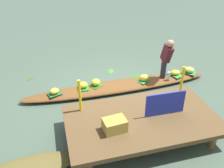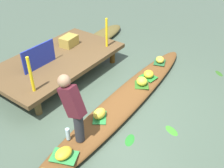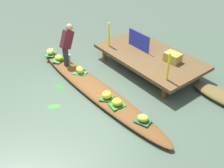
{
  "view_description": "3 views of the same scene",
  "coord_description": "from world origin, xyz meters",
  "px_view_note": "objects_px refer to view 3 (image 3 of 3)",
  "views": [
    {
      "loc": [
        1.74,
        5.73,
        3.68
      ],
      "look_at": [
        0.24,
        0.17,
        0.3
      ],
      "focal_mm": 39.12,
      "sensor_mm": 36.0,
      "label": 1
    },
    {
      "loc": [
        -3.51,
        -2.24,
        3.47
      ],
      "look_at": [
        0.21,
        0.44,
        0.26
      ],
      "focal_mm": 40.81,
      "sensor_mm": 36.0,
      "label": 2
    },
    {
      "loc": [
        4.74,
        -3.1,
        4.18
      ],
      "look_at": [
        0.46,
        0.25,
        0.37
      ],
      "focal_mm": 41.85,
      "sensor_mm": 36.0,
      "label": 3
    }
  ],
  "objects_px": {
    "banana_bunch_1": "(143,118)",
    "vendor_person": "(67,43)",
    "market_banner": "(139,41)",
    "produce_crate": "(173,57)",
    "vendor_boat": "(94,88)",
    "water_bottle": "(70,58)",
    "banana_bunch_5": "(59,57)",
    "banana_bunch_3": "(117,102)",
    "banana_bunch_0": "(107,95)",
    "banana_bunch_4": "(80,70)",
    "banana_bunch_2": "(50,51)"
  },
  "relations": [
    {
      "from": "banana_bunch_2",
      "to": "banana_bunch_3",
      "type": "relative_size",
      "value": 1.17
    },
    {
      "from": "produce_crate",
      "to": "market_banner",
      "type": "bearing_deg",
      "value": -169.19
    },
    {
      "from": "produce_crate",
      "to": "banana_bunch_4",
      "type": "bearing_deg",
      "value": -124.5
    },
    {
      "from": "banana_bunch_5",
      "to": "produce_crate",
      "type": "relative_size",
      "value": 0.68
    },
    {
      "from": "banana_bunch_3",
      "to": "market_banner",
      "type": "relative_size",
      "value": 0.29
    },
    {
      "from": "vendor_boat",
      "to": "produce_crate",
      "type": "xyz_separation_m",
      "value": [
        0.74,
        2.2,
        0.51
      ]
    },
    {
      "from": "banana_bunch_4",
      "to": "banana_bunch_0",
      "type": "bearing_deg",
      "value": -4.14
    },
    {
      "from": "banana_bunch_0",
      "to": "banana_bunch_1",
      "type": "xyz_separation_m",
      "value": [
        1.14,
        0.14,
        -0.02
      ]
    },
    {
      "from": "banana_bunch_4",
      "to": "vendor_person",
      "type": "xyz_separation_m",
      "value": [
        -0.63,
        0.02,
        0.6
      ]
    },
    {
      "from": "vendor_boat",
      "to": "banana_bunch_2",
      "type": "bearing_deg",
      "value": -178.95
    },
    {
      "from": "vendor_boat",
      "to": "banana_bunch_4",
      "type": "distance_m",
      "value": 0.77
    },
    {
      "from": "banana_bunch_3",
      "to": "vendor_boat",
      "type": "bearing_deg",
      "value": 178.32
    },
    {
      "from": "banana_bunch_4",
      "to": "produce_crate",
      "type": "height_order",
      "value": "produce_crate"
    },
    {
      "from": "banana_bunch_4",
      "to": "produce_crate",
      "type": "bearing_deg",
      "value": 55.5
    },
    {
      "from": "vendor_boat",
      "to": "banana_bunch_0",
      "type": "xyz_separation_m",
      "value": [
        0.65,
        -0.06,
        0.19
      ]
    },
    {
      "from": "banana_bunch_5",
      "to": "market_banner",
      "type": "distance_m",
      "value": 2.5
    },
    {
      "from": "water_bottle",
      "to": "vendor_person",
      "type": "bearing_deg",
      "value": -39.22
    },
    {
      "from": "banana_bunch_1",
      "to": "market_banner",
      "type": "relative_size",
      "value": 0.29
    },
    {
      "from": "banana_bunch_4",
      "to": "market_banner",
      "type": "height_order",
      "value": "market_banner"
    },
    {
      "from": "banana_bunch_1",
      "to": "banana_bunch_3",
      "type": "bearing_deg",
      "value": -172.36
    },
    {
      "from": "water_bottle",
      "to": "market_banner",
      "type": "height_order",
      "value": "market_banner"
    },
    {
      "from": "banana_bunch_3",
      "to": "banana_bunch_4",
      "type": "bearing_deg",
      "value": 177.74
    },
    {
      "from": "banana_bunch_0",
      "to": "vendor_person",
      "type": "distance_m",
      "value": 2.11
    },
    {
      "from": "market_banner",
      "to": "produce_crate",
      "type": "bearing_deg",
      "value": 11.46
    },
    {
      "from": "banana_bunch_3",
      "to": "market_banner",
      "type": "height_order",
      "value": "market_banner"
    },
    {
      "from": "banana_bunch_3",
      "to": "produce_crate",
      "type": "height_order",
      "value": "produce_crate"
    },
    {
      "from": "vendor_boat",
      "to": "water_bottle",
      "type": "xyz_separation_m",
      "value": [
        -1.48,
        0.14,
        0.21
      ]
    },
    {
      "from": "banana_bunch_0",
      "to": "banana_bunch_4",
      "type": "xyz_separation_m",
      "value": [
        -1.39,
        0.1,
        0.0
      ]
    },
    {
      "from": "vendor_boat",
      "to": "vendor_person",
      "type": "relative_size",
      "value": 4.41
    },
    {
      "from": "banana_bunch_0",
      "to": "vendor_person",
      "type": "height_order",
      "value": "vendor_person"
    },
    {
      "from": "market_banner",
      "to": "banana_bunch_1",
      "type": "bearing_deg",
      "value": -39.91
    },
    {
      "from": "banana_bunch_2",
      "to": "banana_bunch_5",
      "type": "bearing_deg",
      "value": 3.29
    },
    {
      "from": "vendor_boat",
      "to": "banana_bunch_3",
      "type": "relative_size",
      "value": 21.58
    },
    {
      "from": "banana_bunch_1",
      "to": "market_banner",
      "type": "xyz_separation_m",
      "value": [
        -2.22,
        1.9,
        0.47
      ]
    },
    {
      "from": "banana_bunch_5",
      "to": "vendor_boat",
      "type": "bearing_deg",
      "value": 1.94
    },
    {
      "from": "banana_bunch_3",
      "to": "produce_crate",
      "type": "bearing_deg",
      "value": 97.06
    },
    {
      "from": "banana_bunch_4",
      "to": "vendor_person",
      "type": "height_order",
      "value": "vendor_person"
    },
    {
      "from": "water_bottle",
      "to": "banana_bunch_4",
      "type": "bearing_deg",
      "value": -7.99
    },
    {
      "from": "banana_bunch_0",
      "to": "banana_bunch_2",
      "type": "bearing_deg",
      "value": -179.46
    },
    {
      "from": "vendor_boat",
      "to": "banana_bunch_0",
      "type": "height_order",
      "value": "banana_bunch_0"
    },
    {
      "from": "water_bottle",
      "to": "produce_crate",
      "type": "bearing_deg",
      "value": 42.8
    },
    {
      "from": "banana_bunch_1",
      "to": "water_bottle",
      "type": "distance_m",
      "value": 3.27
    },
    {
      "from": "banana_bunch_1",
      "to": "banana_bunch_3",
      "type": "xyz_separation_m",
      "value": [
        -0.78,
        -0.1,
        0.01
      ]
    },
    {
      "from": "vendor_boat",
      "to": "vendor_person",
      "type": "distance_m",
      "value": 1.59
    },
    {
      "from": "banana_bunch_2",
      "to": "produce_crate",
      "type": "bearing_deg",
      "value": 37.09
    },
    {
      "from": "banana_bunch_3",
      "to": "produce_crate",
      "type": "xyz_separation_m",
      "value": [
        -0.28,
        2.23,
        0.33
      ]
    },
    {
      "from": "banana_bunch_1",
      "to": "vendor_person",
      "type": "bearing_deg",
      "value": -179.64
    },
    {
      "from": "market_banner",
      "to": "produce_crate",
      "type": "relative_size",
      "value": 1.99
    },
    {
      "from": "banana_bunch_2",
      "to": "banana_bunch_0",
      "type": "bearing_deg",
      "value": 0.54
    },
    {
      "from": "vendor_boat",
      "to": "water_bottle",
      "type": "distance_m",
      "value": 1.5
    }
  ]
}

